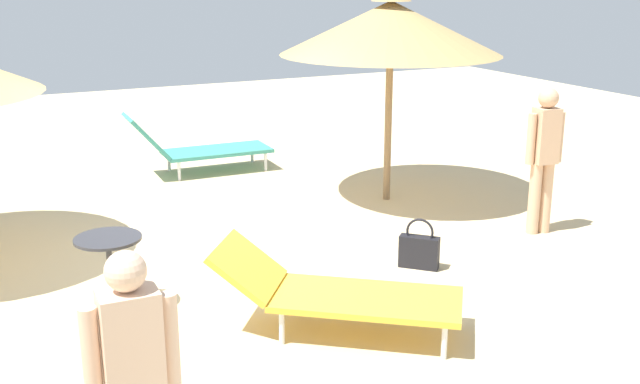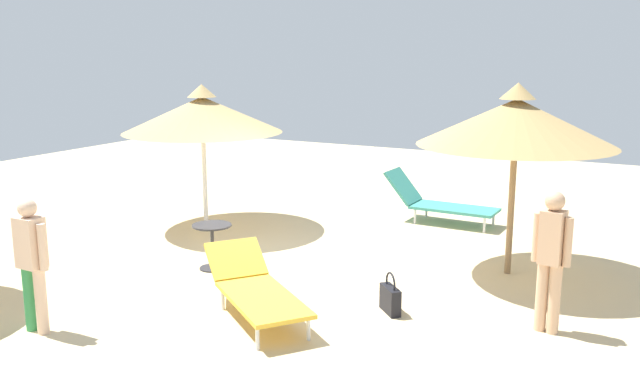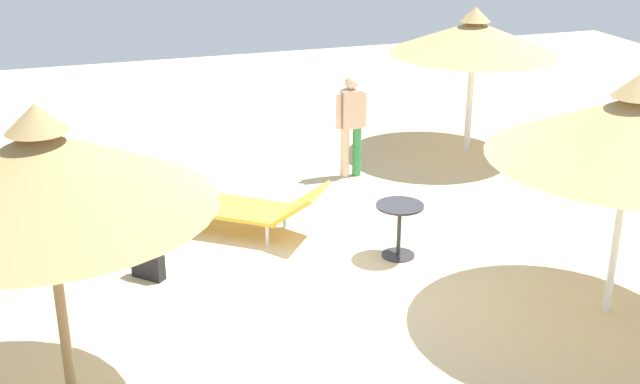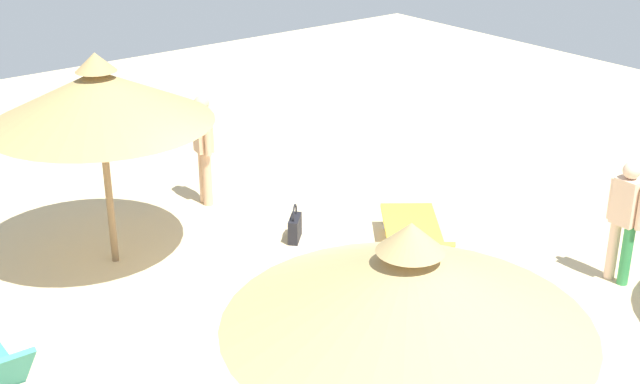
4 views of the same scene
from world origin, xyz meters
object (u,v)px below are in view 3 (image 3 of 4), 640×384
parasol_umbrella_near_right (43,170)px  lounge_chair_center (249,207)px  handbag (148,263)px  parasol_umbrella_far_left (474,37)px  side_table_round (399,221)px  person_standing_edge (351,120)px  parasol_umbrella_back (633,127)px

parasol_umbrella_near_right → lounge_chair_center: 4.15m
handbag → parasol_umbrella_near_right: bearing=-23.1°
parasol_umbrella_far_left → side_table_round: parasol_umbrella_far_left is taller
parasol_umbrella_far_left → handbag: parasol_umbrella_far_left is taller
lounge_chair_center → handbag: (0.85, -1.37, -0.17)m
parasol_umbrella_near_right → parasol_umbrella_far_left: size_ratio=1.03×
parasol_umbrella_far_left → lounge_chair_center: bearing=-63.3°
parasol_umbrella_far_left → person_standing_edge: size_ratio=1.70×
parasol_umbrella_near_right → side_table_round: bearing=115.2°
person_standing_edge → handbag: bearing=-54.0°
side_table_round → parasol_umbrella_near_right: bearing=-64.8°
person_standing_edge → side_table_round: person_standing_edge is taller
parasol_umbrella_near_right → lounge_chair_center: bearing=142.6°
handbag → side_table_round: bearing=83.1°
parasol_umbrella_far_left → handbag: 6.42m
parasol_umbrella_near_right → parasol_umbrella_back: (0.09, 5.33, -0.14)m
lounge_chair_center → side_table_round: lounge_chair_center is taller
parasol_umbrella_far_left → parasol_umbrella_near_right: bearing=-51.7°
parasol_umbrella_back → person_standing_edge: size_ratio=1.80×
parasol_umbrella_back → parasol_umbrella_far_left: 5.24m
lounge_chair_center → side_table_round: bearing=51.6°
parasol_umbrella_far_left → parasol_umbrella_back: bearing=-11.7°
parasol_umbrella_near_right → person_standing_edge: (-4.51, 4.18, -1.27)m
lounge_chair_center → person_standing_edge: bearing=128.7°
parasol_umbrella_near_right → person_standing_edge: parasol_umbrella_near_right is taller
parasol_umbrella_near_right → person_standing_edge: bearing=137.1°
parasol_umbrella_back → lounge_chair_center: size_ratio=1.39×
parasol_umbrella_back → parasol_umbrella_far_left: (-5.13, 1.06, -0.15)m
parasol_umbrella_back → person_standing_edge: bearing=-166.0°
side_table_round → handbag: bearing=-96.9°
parasol_umbrella_far_left → person_standing_edge: parasol_umbrella_far_left is taller
side_table_round → person_standing_edge: bearing=171.8°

